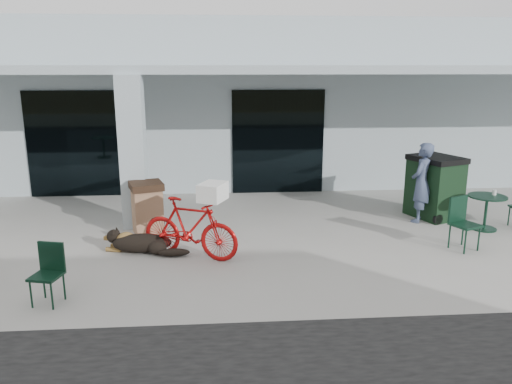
{
  "coord_description": "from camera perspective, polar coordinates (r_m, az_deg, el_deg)",
  "views": [
    {
      "loc": [
        0.25,
        -7.92,
        3.28
      ],
      "look_at": [
        0.93,
        1.07,
        1.0
      ],
      "focal_mm": 35.0,
      "sensor_mm": 36.0,
      "label": 1
    }
  ],
  "objects": [
    {
      "name": "cafe_chair_near",
      "position": [
        7.67,
        -22.85,
        -8.76
      ],
      "size": [
        0.48,
        0.51,
        0.87
      ],
      "primitive_type": null,
      "rotation": [
        0.0,
        0.0,
        -0.25
      ],
      "color": "#123424",
      "rests_on": "ground"
    },
    {
      "name": "wheeled_bin",
      "position": [
        11.72,
        19.73,
        0.55
      ],
      "size": [
        1.18,
        1.31,
        1.37
      ],
      "primitive_type": null,
      "rotation": [
        0.0,
        0.0,
        0.37
      ],
      "color": "black",
      "rests_on": "ground"
    },
    {
      "name": "column",
      "position": [
        10.51,
        -13.87,
        4.35
      ],
      "size": [
        0.5,
        0.5,
        3.12
      ],
      "primitive_type": "cube",
      "color": "#A5B3BA",
      "rests_on": "ground"
    },
    {
      "name": "storefront_glass_right",
      "position": [
        13.14,
        2.53,
        5.72
      ],
      "size": [
        2.4,
        0.06,
        2.7
      ],
      "primitive_type": "cube",
      "color": "black",
      "rests_on": "ground"
    },
    {
      "name": "dog",
      "position": [
        9.26,
        -12.88,
        -5.59
      ],
      "size": [
        1.28,
        0.72,
        0.41
      ],
      "primitive_type": null,
      "rotation": [
        0.0,
        0.0,
        -0.28
      ],
      "color": "black",
      "rests_on": "ground"
    },
    {
      "name": "building",
      "position": [
        16.46,
        -5.26,
        10.53
      ],
      "size": [
        22.0,
        7.0,
        4.5
      ],
      "primitive_type": "cube",
      "color": "#A5B3BA",
      "rests_on": "ground"
    },
    {
      "name": "cup_on_table",
      "position": [
        11.32,
        25.58,
        -0.04
      ],
      "size": [
        0.09,
        0.09,
        0.11
      ],
      "primitive_type": "cylinder",
      "rotation": [
        0.0,
        0.0,
        -0.25
      ],
      "color": "white",
      "rests_on": "cafe_table_far"
    },
    {
      "name": "cafe_chair_far_a",
      "position": [
        9.86,
        22.81,
        -3.41
      ],
      "size": [
        0.59,
        0.62,
        0.97
      ],
      "primitive_type": null,
      "rotation": [
        0.0,
        0.0,
        0.41
      ],
      "color": "#123424",
      "rests_on": "ground"
    },
    {
      "name": "storefront_glass_left",
      "position": [
        13.49,
        -19.15,
        5.18
      ],
      "size": [
        2.8,
        0.06,
        2.7
      ],
      "primitive_type": "cube",
      "color": "black",
      "rests_on": "ground"
    },
    {
      "name": "bicycle",
      "position": [
        8.78,
        -7.56,
        -4.12
      ],
      "size": [
        1.85,
        1.2,
        1.08
      ],
      "primitive_type": "imported",
      "rotation": [
        0.0,
        0.0,
        1.15
      ],
      "color": "#A70D0D",
      "rests_on": "ground"
    },
    {
      "name": "cup_near_dog",
      "position": [
        8.32,
        -22.74,
        -9.85
      ],
      "size": [
        0.07,
        0.07,
        0.09
      ],
      "primitive_type": "cylinder",
      "rotation": [
        0.0,
        0.0,
        0.03
      ],
      "color": "white",
      "rests_on": "ground"
    },
    {
      "name": "trash_receptacle",
      "position": [
        10.21,
        -12.31,
        -1.8
      ],
      "size": [
        0.78,
        0.78,
        1.05
      ],
      "primitive_type": null,
      "rotation": [
        0.0,
        0.0,
        0.31
      ],
      "color": "#91674B",
      "rests_on": "ground"
    },
    {
      "name": "overhang",
      "position": [
        11.53,
        -5.71,
        13.77
      ],
      "size": [
        22.0,
        2.8,
        0.18
      ],
      "primitive_type": "cube",
      "color": "#A5B3BA",
      "rests_on": "column"
    },
    {
      "name": "laundry_basket",
      "position": [
        8.39,
        -4.98,
        0.03
      ],
      "size": [
        0.55,
        0.62,
        0.3
      ],
      "primitive_type": "cube",
      "rotation": [
        0.0,
        0.0,
        1.15
      ],
      "color": "white",
      "rests_on": "bicycle"
    },
    {
      "name": "cafe_table_far",
      "position": [
        11.28,
        24.76,
        -2.16
      ],
      "size": [
        0.93,
        0.93,
        0.72
      ],
      "primitive_type": null,
      "rotation": [
        0.0,
        0.0,
        -0.25
      ],
      "color": "#123424",
      "rests_on": "ground"
    },
    {
      "name": "ground",
      "position": [
        8.58,
        -5.71,
        -8.37
      ],
      "size": [
        80.0,
        80.0,
        0.0
      ],
      "primitive_type": "plane",
      "color": "#A4A19B",
      "rests_on": "ground"
    },
    {
      "name": "person",
      "position": [
        11.23,
        18.38,
        1.02
      ],
      "size": [
        0.72,
        0.75,
        1.72
      ],
      "primitive_type": "imported",
      "rotation": [
        0.0,
        0.0,
        4.01
      ],
      "color": "#414D6D",
      "rests_on": "ground"
    }
  ]
}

